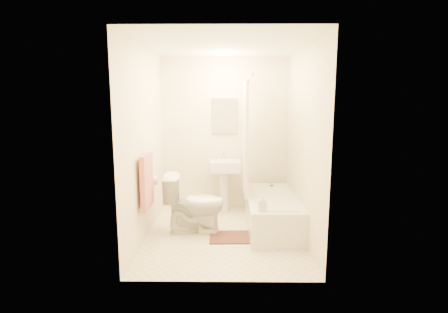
{
  "coord_description": "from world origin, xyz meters",
  "views": [
    {
      "loc": [
        0.05,
        -4.36,
        1.76
      ],
      "look_at": [
        0.0,
        0.25,
        1.0
      ],
      "focal_mm": 28.0,
      "sensor_mm": 36.0,
      "label": 1
    }
  ],
  "objects_px": {
    "sink": "(224,184)",
    "bathtub": "(272,212)",
    "bath_mat": "(231,237)",
    "toilet": "(194,204)",
    "soap_bottle": "(262,203)"
  },
  "relations": [
    {
      "from": "bathtub",
      "to": "bath_mat",
      "type": "relative_size",
      "value": 2.77
    },
    {
      "from": "soap_bottle",
      "to": "toilet",
      "type": "bearing_deg",
      "value": 153.22
    },
    {
      "from": "toilet",
      "to": "bath_mat",
      "type": "bearing_deg",
      "value": -114.22
    },
    {
      "from": "toilet",
      "to": "soap_bottle",
      "type": "xyz_separation_m",
      "value": [
        0.86,
        -0.43,
        0.15
      ]
    },
    {
      "from": "bath_mat",
      "to": "toilet",
      "type": "bearing_deg",
      "value": 157.06
    },
    {
      "from": "toilet",
      "to": "sink",
      "type": "height_order",
      "value": "sink"
    },
    {
      "from": "bath_mat",
      "to": "soap_bottle",
      "type": "bearing_deg",
      "value": -31.58
    },
    {
      "from": "sink",
      "to": "toilet",
      "type": "bearing_deg",
      "value": -121.56
    },
    {
      "from": "sink",
      "to": "bathtub",
      "type": "relative_size",
      "value": 0.58
    },
    {
      "from": "toilet",
      "to": "soap_bottle",
      "type": "relative_size",
      "value": 3.97
    },
    {
      "from": "bath_mat",
      "to": "soap_bottle",
      "type": "xyz_separation_m",
      "value": [
        0.36,
        -0.22,
        0.53
      ]
    },
    {
      "from": "toilet",
      "to": "bath_mat",
      "type": "height_order",
      "value": "toilet"
    },
    {
      "from": "sink",
      "to": "bath_mat",
      "type": "xyz_separation_m",
      "value": [
        0.1,
        -1.06,
        -0.44
      ]
    },
    {
      "from": "bathtub",
      "to": "bath_mat",
      "type": "distance_m",
      "value": 0.72
    },
    {
      "from": "sink",
      "to": "bathtub",
      "type": "distance_m",
      "value": 0.96
    }
  ]
}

